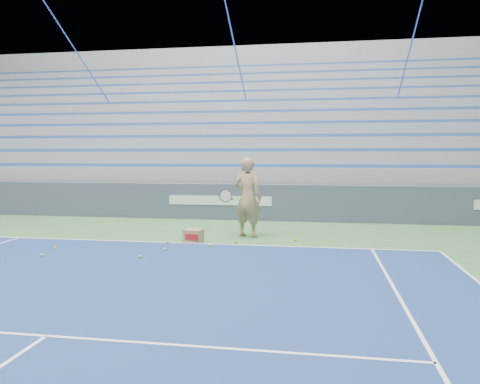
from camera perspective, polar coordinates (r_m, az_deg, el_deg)
name	(u,v)px	position (r m, az deg, el deg)	size (l,w,h in m)	color
sponsor_barrier	(221,202)	(14.49, -2.35, -1.18)	(30.00, 0.32, 1.10)	#3F4A5F
bleachers	(248,146)	(20.05, 0.98, 5.63)	(31.00, 9.15, 7.30)	#94969C
tennis_player	(248,197)	(11.38, 0.95, -0.64)	(1.02, 0.95, 1.95)	tan
ball_box	(193,236)	(10.81, -5.71, -5.35)	(0.45, 0.38, 0.30)	#A27E4E
tennis_ball_0	(141,257)	(9.38, -12.03, -7.72)	(0.07, 0.07, 0.07)	#A6D32B
tennis_ball_1	(209,246)	(10.28, -3.74, -6.53)	(0.07, 0.07, 0.07)	#A6D32B
tennis_ball_2	(236,242)	(10.67, -0.54, -6.10)	(0.07, 0.07, 0.07)	#A6D32B
tennis_ball_3	(165,249)	(9.98, -9.16, -6.92)	(0.07, 0.07, 0.07)	#A6D32B
tennis_ball_4	(168,242)	(10.75, -8.79, -6.07)	(0.07, 0.07, 0.07)	#A6D32B
tennis_ball_5	(55,248)	(10.79, -21.63, -6.32)	(0.07, 0.07, 0.07)	#A6D32B
tennis_ball_6	(42,255)	(10.09, -22.96, -7.12)	(0.07, 0.07, 0.07)	#A6D32B
tennis_ball_7	(295,239)	(11.05, 6.76, -5.76)	(0.07, 0.07, 0.07)	#A6D32B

